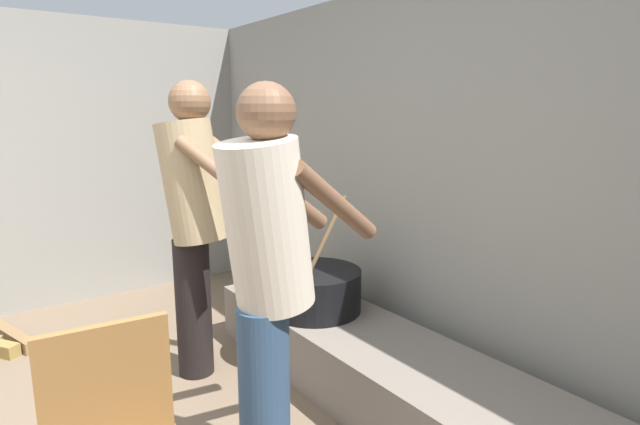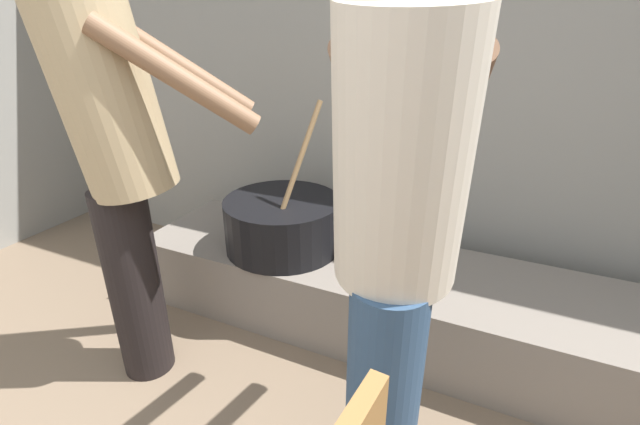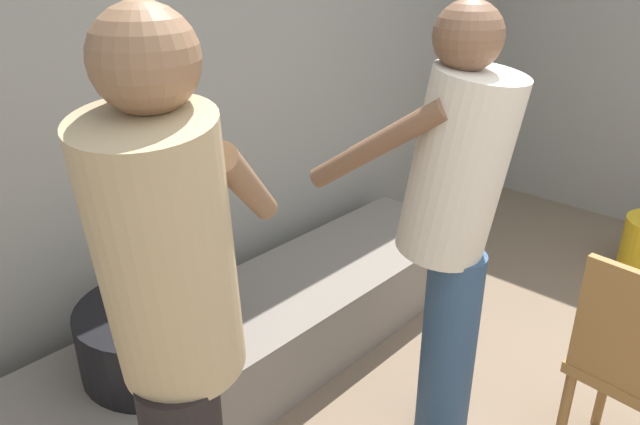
{
  "view_description": "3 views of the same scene",
  "coord_description": "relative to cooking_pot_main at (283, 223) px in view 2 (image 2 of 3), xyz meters",
  "views": [
    {
      "loc": [
        1.68,
        0.2,
        1.5
      ],
      "look_at": [
        -0.1,
        1.49,
        1.06
      ],
      "focal_mm": 28.67,
      "sensor_mm": 36.0,
      "label": 1
    },
    {
      "loc": [
        0.31,
        0.2,
        1.36
      ],
      "look_at": [
        -0.25,
        1.41,
        0.77
      ],
      "focal_mm": 24.77,
      "sensor_mm": 36.0,
      "label": 2
    },
    {
      "loc": [
        -1.57,
        0.2,
        1.75
      ],
      "look_at": [
        -0.28,
        1.39,
        0.96
      ],
      "focal_mm": 33.95,
      "sensor_mm": 36.0,
      "label": 3
    }
  ],
  "objects": [
    {
      "name": "block_enclosure_rear",
      "position": [
        0.65,
        0.56,
        0.63
      ],
      "size": [
        5.58,
        0.2,
        2.19
      ],
      "primitive_type": "cube",
      "color": "gray",
      "rests_on": "ground_plane"
    },
    {
      "name": "cook_in_cream_shirt",
      "position": [
        0.73,
        -0.73,
        0.45
      ],
      "size": [
        0.45,
        0.72,
        1.6
      ],
      "color": "navy",
      "rests_on": "ground_plane"
    },
    {
      "name": "cooking_pot_main",
      "position": [
        0.0,
        0.0,
        0.0
      ],
      "size": [
        0.55,
        0.55,
        0.7
      ],
      "color": "black",
      "rests_on": "hearth_ledge"
    },
    {
      "name": "cook_in_tan_shirt",
      "position": [
        -0.29,
        -0.6,
        0.49
      ],
      "size": [
        0.74,
        0.66,
        1.65
      ],
      "color": "black",
      "rests_on": "ground_plane"
    },
    {
      "name": "hearth_ledge",
      "position": [
        0.56,
        0.04,
        -0.29
      ],
      "size": [
        2.49,
        0.6,
        0.34
      ],
      "primitive_type": "cube",
      "color": "slate",
      "rests_on": "ground_plane"
    }
  ]
}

